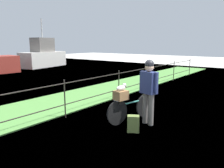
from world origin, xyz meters
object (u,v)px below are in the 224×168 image
(cyclist_person, at_px, (149,86))
(backpack_on_paving, at_px, (133,124))
(bicycle_main, at_px, (131,108))
(moored_boat_near, at_px, (43,56))
(terrier_dog, at_px, (122,88))
(mooring_bollard, at_px, (153,88))
(wooden_crate, at_px, (121,95))

(cyclist_person, distance_m, backpack_on_paving, 1.06)
(bicycle_main, distance_m, moored_boat_near, 15.29)
(terrier_dog, xyz_separation_m, backpack_on_paving, (-0.27, -0.54, -0.77))
(bicycle_main, distance_m, terrier_dog, 0.72)
(bicycle_main, bearing_deg, cyclist_person, -82.04)
(backpack_on_paving, bearing_deg, bicycle_main, -85.69)
(terrier_dog, relative_size, cyclist_person, 0.19)
(terrier_dog, height_order, mooring_bollard, terrier_dog)
(bicycle_main, relative_size, moored_boat_near, 0.37)
(bicycle_main, xyz_separation_m, cyclist_person, (0.07, -0.48, 0.66))
(terrier_dog, height_order, cyclist_person, cyclist_person)
(backpack_on_paving, distance_m, mooring_bollard, 4.29)
(mooring_bollard, bearing_deg, moored_boat_near, 74.44)
(backpack_on_paving, relative_size, moored_boat_near, 0.09)
(bicycle_main, height_order, cyclist_person, cyclist_person)
(wooden_crate, height_order, cyclist_person, cyclist_person)
(mooring_bollard, bearing_deg, backpack_on_paving, -158.59)
(wooden_crate, relative_size, moored_boat_near, 0.07)
(cyclist_person, bearing_deg, moored_boat_near, 64.29)
(bicycle_main, distance_m, backpack_on_paving, 0.79)
(moored_boat_near, bearing_deg, cyclist_person, -115.71)
(terrier_dog, distance_m, mooring_bollard, 3.93)
(wooden_crate, relative_size, mooring_bollard, 0.71)
(cyclist_person, bearing_deg, mooring_bollard, 25.54)
(terrier_dog, bearing_deg, backpack_on_paving, -116.62)
(moored_boat_near, bearing_deg, mooring_bollard, -105.56)
(mooring_bollard, distance_m, moored_boat_near, 13.04)
(backpack_on_paving, height_order, moored_boat_near, moored_boat_near)
(mooring_bollard, bearing_deg, cyclist_person, -154.46)
(terrier_dog, relative_size, backpack_on_paving, 0.81)
(terrier_dog, xyz_separation_m, mooring_bollard, (3.72, 1.03, -0.74))
(bicycle_main, xyz_separation_m, wooden_crate, (-0.37, 0.08, 0.43))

